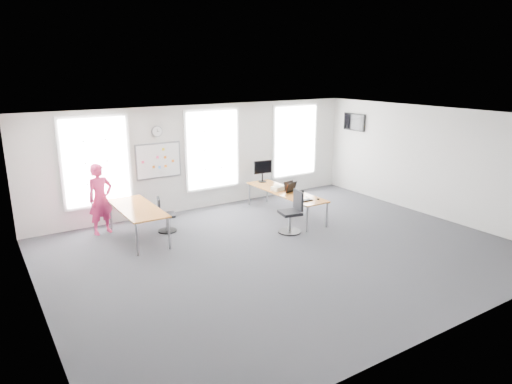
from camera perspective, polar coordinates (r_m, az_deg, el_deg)
floor at (r=10.40m, az=3.45°, el=-7.36°), size 10.00×10.00×0.00m
ceiling at (r=9.65m, az=3.74°, el=9.31°), size 10.00×10.00×0.00m
wall_back at (r=13.27m, az=-6.66°, el=4.34°), size 10.00×0.00×10.00m
wall_front at (r=7.25m, az=22.67°, el=-6.16°), size 10.00×0.00×10.00m
wall_left at (r=8.15m, az=-26.20°, el=-4.21°), size 0.00×10.00×10.00m
wall_right at (r=13.42m, az=21.14°, el=3.53°), size 0.00×10.00×10.00m
window_left at (r=12.22m, az=-19.37°, el=3.58°), size 1.60×0.06×2.20m
window_mid at (r=13.34m, az=-5.47°, el=5.31°), size 1.60×0.06×2.20m
window_right at (r=14.93m, az=4.87°, el=6.39°), size 1.60×0.06×2.20m
desk_right at (r=12.63m, az=3.69°, el=-0.10°), size 0.77×2.87×0.70m
desk_left at (r=11.23m, az=-14.62°, el=-2.19°), size 0.86×2.16×0.79m
chair_right at (r=11.40m, az=4.56°, el=-2.79°), size 0.57×0.57×1.07m
chair_left at (r=11.66m, az=-11.35°, el=-3.05°), size 0.50×0.49×0.89m
person at (r=11.82m, az=-18.86°, el=-0.83°), size 0.73×0.57×1.77m
whiteboard at (r=12.72m, az=-12.08°, el=3.85°), size 1.20×0.03×0.90m
wall_clock at (r=12.59m, az=-12.29°, el=7.42°), size 0.30×0.04×0.30m
tv at (r=15.20m, az=12.19°, el=8.55°), size 0.06×0.90×0.55m
keyboard at (r=11.73m, az=6.13°, el=-1.08°), size 0.43×0.18×0.02m
mouse at (r=11.87m, az=7.76°, el=-0.89°), size 0.09×0.11×0.04m
lens_cap at (r=12.10m, az=6.36°, el=-0.61°), size 0.07×0.07×0.01m
headphones at (r=12.36m, az=5.55°, el=-0.01°), size 0.19×0.10×0.11m
laptop_sleeve at (r=12.47m, az=4.29°, el=0.63°), size 0.39×0.29×0.31m
paper_stack at (r=12.69m, az=2.74°, el=0.47°), size 0.37×0.30×0.11m
monitor at (r=13.52m, az=0.84°, el=2.87°), size 0.58×0.24×0.65m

